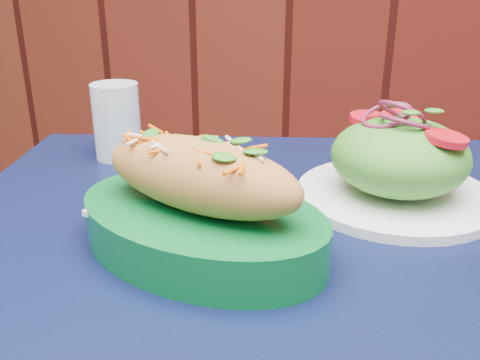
# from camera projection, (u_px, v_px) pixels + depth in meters

# --- Properties ---
(cafe_table) EXTENTS (0.91, 0.91, 0.75)m
(cafe_table) POSITION_uv_depth(u_px,v_px,m) (287.00, 326.00, 0.57)
(cafe_table) COLOR black
(cafe_table) RESTS_ON ground
(banh_mi_basket) EXTENTS (0.32, 0.27, 0.13)m
(banh_mi_basket) POSITION_uv_depth(u_px,v_px,m) (201.00, 207.00, 0.53)
(banh_mi_basket) COLOR #085F27
(banh_mi_basket) RESTS_ON cafe_table
(salad_plate) EXTENTS (0.24, 0.24, 0.12)m
(salad_plate) POSITION_uv_depth(u_px,v_px,m) (399.00, 163.00, 0.65)
(salad_plate) COLOR white
(salad_plate) RESTS_ON cafe_table
(water_glass) EXTENTS (0.07, 0.07, 0.11)m
(water_glass) POSITION_uv_depth(u_px,v_px,m) (117.00, 121.00, 0.80)
(water_glass) COLOR silver
(water_glass) RESTS_ON cafe_table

